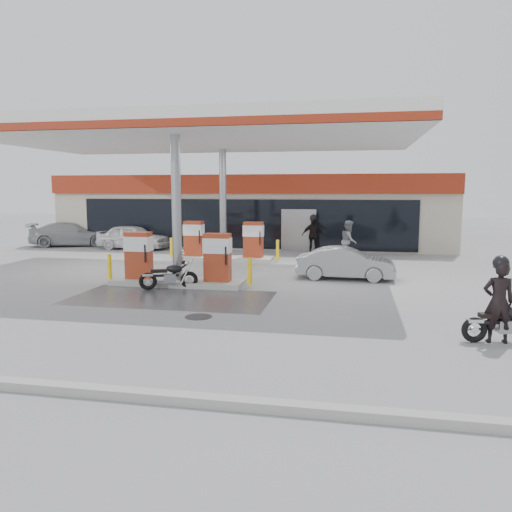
{
  "coord_description": "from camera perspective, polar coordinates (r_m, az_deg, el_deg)",
  "views": [
    {
      "loc": [
        5.84,
        -13.85,
        3.23
      ],
      "look_at": [
        2.91,
        0.97,
        1.2
      ],
      "focal_mm": 35.0,
      "sensor_mm": 36.0,
      "label": 1
    }
  ],
  "objects": [
    {
      "name": "store_building",
      "position": [
        30.38,
        0.11,
        5.34
      ],
      "size": [
        22.0,
        8.22,
        4.0
      ],
      "color": "beige",
      "rests_on": "ground"
    },
    {
      "name": "main_motorcycle",
      "position": [
        11.88,
        26.65,
        -6.89
      ],
      "size": [
        1.8,
        0.69,
        0.93
      ],
      "rotation": [
        0.0,
        0.0,
        0.2
      ],
      "color": "black",
      "rests_on": "ground"
    },
    {
      "name": "pump_island_near",
      "position": [
        17.08,
        -8.94,
        -0.93
      ],
      "size": [
        5.14,
        1.3,
        1.78
      ],
      "color": "#9E9E99",
      "rests_on": "ground"
    },
    {
      "name": "parked_car_left",
      "position": [
        30.43,
        -20.25,
        2.36
      ],
      "size": [
        5.03,
        3.4,
        1.35
      ],
      "primitive_type": "imported",
      "rotation": [
        0.0,
        0.0,
        1.93
      ],
      "color": "#969A9E",
      "rests_on": "ground"
    },
    {
      "name": "biker_walking",
      "position": [
        24.98,
        6.53,
        2.33
      ],
      "size": [
        1.12,
        0.51,
        1.87
      ],
      "primitive_type": "imported",
      "rotation": [
        0.0,
        0.0,
        0.05
      ],
      "color": "black",
      "rests_on": "ground"
    },
    {
      "name": "biker_main",
      "position": [
        11.69,
        25.96,
        -4.75
      ],
      "size": [
        0.67,
        0.47,
        1.75
      ],
      "primitive_type": "imported",
      "rotation": [
        0.0,
        0.0,
        3.22
      ],
      "color": "black",
      "rests_on": "ground"
    },
    {
      "name": "canopy",
      "position": [
        19.84,
        -6.16,
        13.51
      ],
      "size": [
        16.0,
        10.02,
        5.51
      ],
      "color": "silver",
      "rests_on": "ground"
    },
    {
      "name": "pump_island_far",
      "position": [
        22.76,
        -3.75,
        1.27
      ],
      "size": [
        5.14,
        1.3,
        1.78
      ],
      "color": "#9E9E99",
      "rests_on": "ground"
    },
    {
      "name": "hatchback_silver",
      "position": [
        18.27,
        10.22,
        -0.82
      ],
      "size": [
        3.54,
        1.34,
        1.16
      ],
      "primitive_type": "imported",
      "rotation": [
        0.0,
        0.0,
        1.54
      ],
      "color": "gray",
      "rests_on": "ground"
    },
    {
      "name": "sedan_white",
      "position": [
        27.78,
        -13.86,
        2.13
      ],
      "size": [
        4.03,
        1.84,
        1.34
      ],
      "primitive_type": "imported",
      "rotation": [
        0.0,
        0.0,
        1.5
      ],
      "color": "white",
      "rests_on": "ground"
    },
    {
      "name": "parked_motorcycle",
      "position": [
        16.4,
        -9.85,
        -2.29
      ],
      "size": [
        1.81,
        0.93,
        0.97
      ],
      "rotation": [
        0.0,
        0.0,
        0.38
      ],
      "color": "black",
      "rests_on": "ground"
    },
    {
      "name": "wet_patch",
      "position": [
        15.19,
        -9.7,
        -4.73
      ],
      "size": [
        6.0,
        3.0,
        0.0
      ],
      "primitive_type": "cube",
      "color": "#4C4C4F",
      "rests_on": "ground"
    },
    {
      "name": "ground",
      "position": [
        15.37,
        -11.45,
        -4.63
      ],
      "size": [
        90.0,
        90.0,
        0.0
      ],
      "primitive_type": "plane",
      "color": "gray",
      "rests_on": "ground"
    },
    {
      "name": "drain_cover",
      "position": [
        12.87,
        -6.6,
        -6.92
      ],
      "size": [
        0.7,
        0.7,
        0.01
      ],
      "primitive_type": "cylinder",
      "color": "#38383A",
      "rests_on": "ground"
    },
    {
      "name": "attendant",
      "position": [
        22.97,
        10.57,
        1.73
      ],
      "size": [
        0.74,
        0.93,
        1.83
      ],
      "primitive_type": "imported",
      "rotation": [
        0.0,
        0.0,
        1.51
      ],
      "color": "slate",
      "rests_on": "ground"
    }
  ]
}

